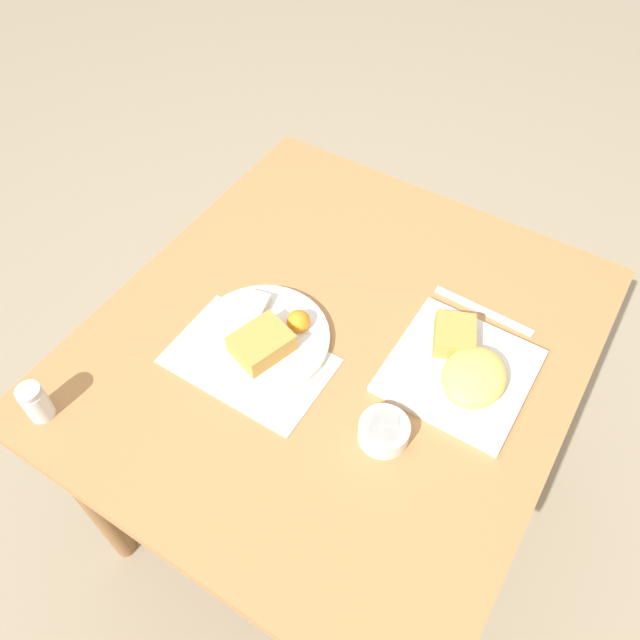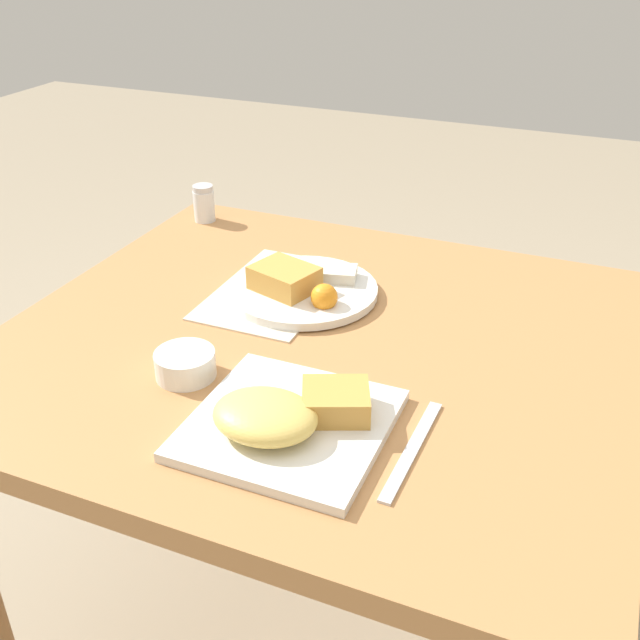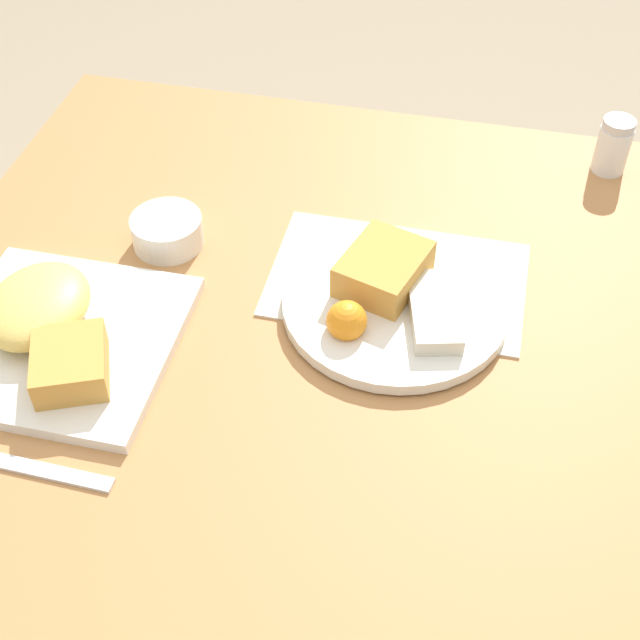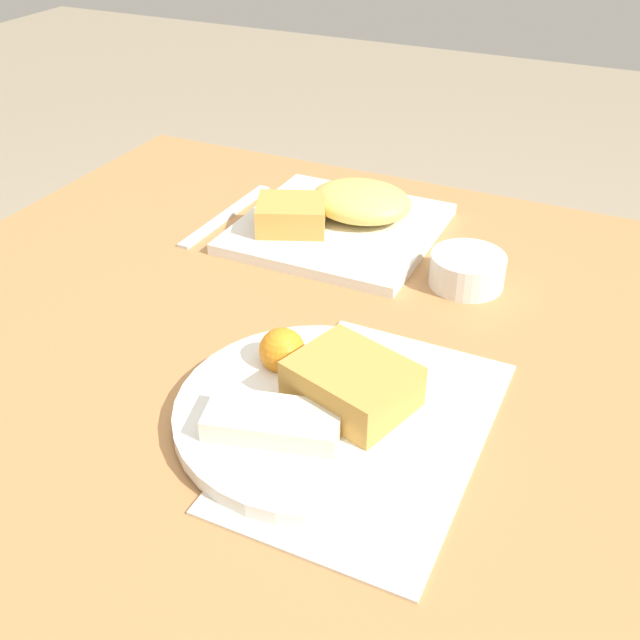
% 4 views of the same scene
% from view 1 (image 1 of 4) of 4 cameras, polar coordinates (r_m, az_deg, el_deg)
% --- Properties ---
extents(ground_plane, '(8.00, 8.00, 0.00)m').
position_cam_1_polar(ground_plane, '(1.80, 0.97, -15.35)').
color(ground_plane, gray).
extents(dining_table, '(0.95, 0.86, 0.71)m').
position_cam_1_polar(dining_table, '(1.24, 1.36, -4.08)').
color(dining_table, '#B27A47').
rests_on(dining_table, ground_plane).
extents(menu_card, '(0.19, 0.29, 0.00)m').
position_cam_1_polar(menu_card, '(1.15, -6.50, -3.74)').
color(menu_card, beige).
rests_on(menu_card, dining_table).
extents(plate_square_near, '(0.24, 0.24, 0.06)m').
position_cam_1_polar(plate_square_near, '(1.14, 13.05, -4.31)').
color(plate_square_near, white).
rests_on(plate_square_near, dining_table).
extents(plate_oval_far, '(0.25, 0.25, 0.05)m').
position_cam_1_polar(plate_oval_far, '(1.16, -5.22, -1.52)').
color(plate_oval_far, white).
rests_on(plate_oval_far, menu_card).
extents(sauce_ramekin, '(0.09, 0.09, 0.04)m').
position_cam_1_polar(sauce_ramekin, '(1.05, 5.86, -10.08)').
color(sauce_ramekin, white).
rests_on(sauce_ramekin, dining_table).
extents(salt_shaker, '(0.04, 0.04, 0.08)m').
position_cam_1_polar(salt_shaker, '(1.16, -24.50, -6.96)').
color(salt_shaker, white).
rests_on(salt_shaker, dining_table).
extents(butter_knife, '(0.02, 0.20, 0.00)m').
position_cam_1_polar(butter_knife, '(1.25, 14.70, 0.83)').
color(butter_knife, silver).
rests_on(butter_knife, dining_table).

